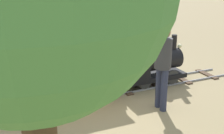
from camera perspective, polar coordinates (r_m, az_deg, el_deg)
The scene contains 6 objects.
ground_plane at distance 6.50m, azimuth -2.76°, elevation -5.00°, with size 60.00×60.00×0.00m, color #8C7A56.
track at distance 6.57m, azimuth -0.90°, elevation -4.54°, with size 0.70×6.05×0.04m.
locomotive at distance 6.86m, azimuth 7.10°, elevation 0.50°, with size 0.66×1.44×1.05m.
passenger_car at distance 6.14m, azimuth -8.65°, elevation -2.36°, with size 0.76×2.35×0.97m.
conductor_person at distance 5.60m, azimuth 9.32°, elevation 1.30°, with size 0.30×0.30×1.62m.
park_bench at distance 8.31m, azimuth -10.89°, elevation 3.03°, with size 1.35×0.60×0.82m.
Camera 1 is at (5.55, -2.15, 2.60)m, focal length 49.91 mm.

